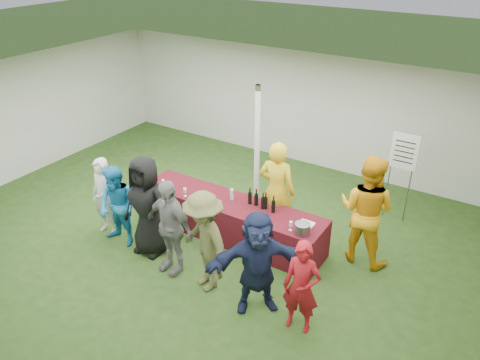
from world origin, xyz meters
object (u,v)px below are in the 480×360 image
Objects in this scene: customer_2 at (147,206)px; customer_5 at (258,262)px; serving_table at (231,219)px; customer_3 at (170,227)px; customer_6 at (301,287)px; customer_1 at (118,207)px; dump_bucket at (302,229)px; customer_0 at (104,197)px; staff_pourer at (277,191)px; staff_back at (366,210)px; customer_4 at (204,242)px; wine_list_sign at (403,158)px.

customer_5 is (2.32, -0.22, -0.08)m from customer_2.
customer_3 reaches higher than serving_table.
customer_6 is (3.04, -0.26, -0.19)m from customer_2.
customer_5 is at bearing 1.00° from customer_1.
customer_1 is (-3.10, -1.02, -0.08)m from dump_bucket.
staff_pourer is at bearing 34.64° from customer_0.
staff_back is at bearing 29.25° from customer_1.
staff_pourer is (-0.85, 0.69, 0.11)m from dump_bucket.
customer_0 is 1.00× the size of customer_1.
serving_table is 1.01m from staff_pourer.
dump_bucket is 2.66m from customer_2.
serving_table is 2.10× the size of customer_4.
staff_back is 2.20m from customer_5.
staff_pourer reaches higher than customer_6.
customer_2 is 3.06m from customer_6.
customer_2 is (1.06, 0.00, 0.15)m from customer_0.
customer_5 reaches higher than dump_bucket.
customer_3 is (-2.58, -1.98, -0.14)m from staff_back.
dump_bucket is at bearing 135.82° from staff_pourer.
customer_4 is (-1.85, -2.03, -0.13)m from staff_back.
customer_1 is at bearing 169.86° from customer_6.
serving_table is at bearing 29.73° from staff_pourer.
wine_list_sign is at bearing 77.23° from customer_6.
staff_back is 3.70m from customer_2.
wine_list_sign is at bearing 43.83° from customer_2.
staff_pourer is 2.06m from customer_3.
customer_1 is at bearing -170.78° from customer_2.
customer_6 is (2.08, -1.38, 0.35)m from serving_table.
staff_back reaches higher than customer_5.
customer_6 is (0.73, -0.04, -0.11)m from customer_5.
customer_2 is at bearing -130.70° from serving_table.
customer_3 is at bearing 170.74° from customer_6.
wine_list_sign reaches higher than customer_6.
customer_2 reaches higher than customer_1.
customer_4 is at bearing -118.28° from wine_list_sign.
customer_5 is 0.73m from customer_6.
customer_0 is at bearing 26.84° from staff_back.
customer_5 is (-0.18, -1.13, -0.01)m from dump_bucket.
customer_4 is at bearing -11.88° from customer_2.
customer_4 is at bearing 52.11° from staff_back.
wine_list_sign is (0.86, 2.48, 0.48)m from dump_bucket.
serving_table is at bearing 132.90° from customer_4.
customer_5 is at bearing -98.89° from dump_bucket.
dump_bucket is 3.68m from customer_0.
customer_4 is at bearing 142.88° from customer_5.
serving_table is 2.36× the size of customer_1.
staff_pourer is at bearing 10.82° from staff_back.
wine_list_sign is 0.98× the size of customer_2.
customer_5 reaches higher than customer_0.
staff_pourer is at bearing -133.54° from wine_list_sign.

